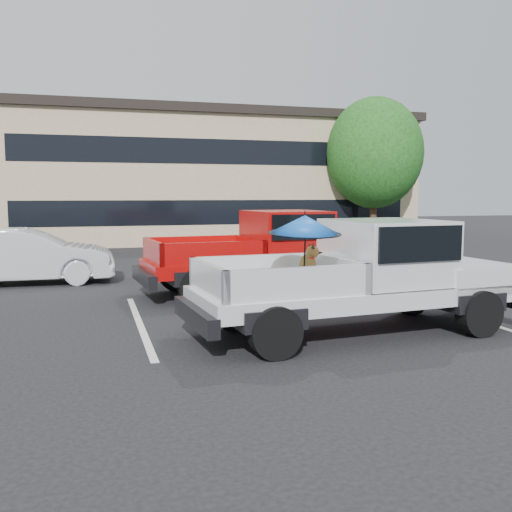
% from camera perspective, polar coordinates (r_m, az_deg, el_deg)
% --- Properties ---
extents(ground, '(90.00, 90.00, 0.00)m').
position_cam_1_polar(ground, '(9.31, 8.47, -8.19)').
color(ground, black).
rests_on(ground, ground).
extents(stripe_left, '(0.12, 5.00, 0.01)m').
position_cam_1_polar(stripe_left, '(10.47, -11.56, -6.62)').
color(stripe_left, silver).
rests_on(stripe_left, ground).
extents(stripe_right, '(0.12, 5.00, 0.01)m').
position_cam_1_polar(stripe_right, '(12.46, 17.22, -4.73)').
color(stripe_right, silver).
rests_on(stripe_right, ground).
extents(motel_building, '(20.40, 8.40, 6.30)m').
position_cam_1_polar(motel_building, '(29.75, -5.08, 7.90)').
color(motel_building, '#C8B085').
rests_on(motel_building, ground).
extents(tree_right, '(4.46, 4.46, 6.78)m').
position_cam_1_polar(tree_right, '(27.43, 11.77, 10.04)').
color(tree_right, '#332114').
rests_on(tree_right, ground).
extents(tree_back, '(4.68, 4.68, 7.11)m').
position_cam_1_polar(tree_back, '(33.71, 0.66, 9.77)').
color(tree_back, '#332114').
rests_on(tree_back, ground).
extents(silver_pickup, '(5.83, 2.47, 2.06)m').
position_cam_1_polar(silver_pickup, '(9.70, 11.70, -1.34)').
color(silver_pickup, black).
rests_on(silver_pickup, ground).
extents(red_pickup, '(5.97, 2.55, 1.92)m').
position_cam_1_polar(red_pickup, '(13.48, 2.34, 0.84)').
color(red_pickup, black).
rests_on(red_pickup, ground).
extents(silver_sedan, '(4.38, 1.62, 1.43)m').
position_cam_1_polar(silver_sedan, '(15.79, -21.90, -0.03)').
color(silver_sedan, silver).
rests_on(silver_sedan, ground).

